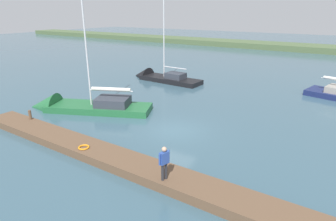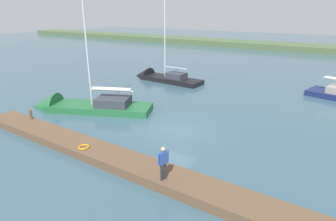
# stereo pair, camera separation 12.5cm
# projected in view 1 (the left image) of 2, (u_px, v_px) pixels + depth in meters

# --- Properties ---
(ground_plane) EXTENTS (200.00, 200.00, 0.00)m
(ground_plane) POSITION_uv_depth(u_px,v_px,m) (176.00, 131.00, 20.43)
(ground_plane) COLOR #385666
(far_shoreline) EXTENTS (180.00, 8.00, 2.40)m
(far_shoreline) POSITION_uv_depth(u_px,v_px,m) (302.00, 50.00, 61.29)
(far_shoreline) COLOR #4C603D
(far_shoreline) RESTS_ON ground_plane
(dock_pier) EXTENTS (25.00, 1.90, 0.51)m
(dock_pier) POSITION_uv_depth(u_px,v_px,m) (121.00, 161.00, 15.81)
(dock_pier) COLOR brown
(dock_pier) RESTS_ON ground_plane
(mooring_post_near) EXTENTS (0.21, 0.21, 0.70)m
(mooring_post_near) POSITION_uv_depth(u_px,v_px,m) (30.00, 115.00, 21.04)
(mooring_post_near) COLOR brown
(mooring_post_near) RESTS_ON dock_pier
(life_ring_buoy) EXTENTS (0.66, 0.66, 0.10)m
(life_ring_buoy) POSITION_uv_depth(u_px,v_px,m) (84.00, 147.00, 16.72)
(life_ring_buoy) COLOR orange
(life_ring_buoy) RESTS_ON dock_pier
(sailboat_far_left) EXTENTS (9.58, 2.91, 10.98)m
(sailboat_far_left) POSITION_uv_depth(u_px,v_px,m) (158.00, 78.00, 35.30)
(sailboat_far_left) COLOR black
(sailboat_far_left) RESTS_ON ground_plane
(sailboat_behind_pier) EXTENTS (10.83, 6.86, 12.63)m
(sailboat_behind_pier) POSITION_uv_depth(u_px,v_px,m) (79.00, 108.00, 24.67)
(sailboat_behind_pier) COLOR #236638
(sailboat_behind_pier) RESTS_ON ground_plane
(person_on_dock) EXTENTS (0.33, 0.63, 1.72)m
(person_on_dock) POSITION_uv_depth(u_px,v_px,m) (164.00, 161.00, 13.31)
(person_on_dock) COLOR #28282D
(person_on_dock) RESTS_ON dock_pier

